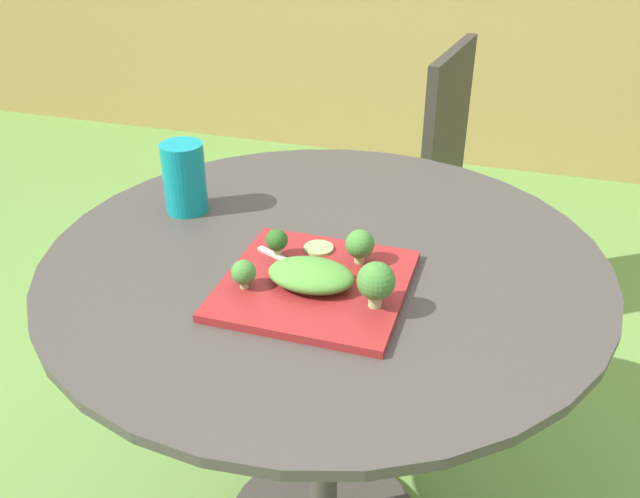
# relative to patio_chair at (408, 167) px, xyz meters

# --- Properties ---
(bamboo_fence) EXTENTS (8.00, 0.08, 1.50)m
(bamboo_fence) POSITION_rel_patio_chair_xyz_m (0.02, 1.40, 0.22)
(bamboo_fence) COLOR #A8894C
(bamboo_fence) RESTS_ON ground_plane
(patio_table) EXTENTS (0.98, 0.98, 0.76)m
(patio_table) POSITION_rel_patio_chair_xyz_m (0.02, -0.96, -0.02)
(patio_table) COLOR #423D38
(patio_table) RESTS_ON ground_plane
(patio_chair) EXTENTS (0.49, 0.49, 0.90)m
(patio_chair) POSITION_rel_patio_chair_xyz_m (0.00, 0.00, 0.00)
(patio_chair) COLOR #332D28
(patio_chair) RESTS_ON ground_plane
(salad_plate) EXTENTS (0.29, 0.29, 0.01)m
(salad_plate) POSITION_rel_patio_chair_xyz_m (0.04, -1.07, 0.24)
(salad_plate) COLOR maroon
(salad_plate) RESTS_ON patio_table
(drinking_glass) EXTENTS (0.08, 0.08, 0.14)m
(drinking_glass) POSITION_rel_patio_chair_xyz_m (-0.28, -0.88, 0.29)
(drinking_glass) COLOR #0F8C93
(drinking_glass) RESTS_ON patio_table
(fork) EXTENTS (0.15, 0.08, 0.00)m
(fork) POSITION_rel_patio_chair_xyz_m (0.00, -1.04, 0.25)
(fork) COLOR silver
(fork) RESTS_ON salad_plate
(lettuce_mound) EXTENTS (0.14, 0.09, 0.04)m
(lettuce_mound) POSITION_rel_patio_chair_xyz_m (0.04, -1.09, 0.26)
(lettuce_mound) COLOR #519338
(lettuce_mound) RESTS_ON salad_plate
(broccoli_floret_0) EXTENTS (0.05, 0.05, 0.06)m
(broccoli_floret_0) POSITION_rel_patio_chair_xyz_m (0.09, -1.00, 0.28)
(broccoli_floret_0) COLOR #99B770
(broccoli_floret_0) RESTS_ON salad_plate
(broccoli_floret_1) EXTENTS (0.06, 0.06, 0.07)m
(broccoli_floret_1) POSITION_rel_patio_chair_xyz_m (0.15, -1.11, 0.29)
(broccoli_floret_1) COLOR #99B770
(broccoli_floret_1) RESTS_ON salad_plate
(broccoli_floret_2) EXTENTS (0.04, 0.04, 0.05)m
(broccoli_floret_2) POSITION_rel_patio_chair_xyz_m (-0.06, -1.12, 0.27)
(broccoli_floret_2) COLOR #99B770
(broccoli_floret_2) RESTS_ON salad_plate
(broccoli_floret_3) EXTENTS (0.04, 0.04, 0.05)m
(broccoli_floret_3) POSITION_rel_patio_chair_xyz_m (-0.04, -1.02, 0.27)
(broccoli_floret_3) COLOR #99B770
(broccoli_floret_3) RESTS_ON salad_plate
(cucumber_slice_0) EXTENTS (0.05, 0.05, 0.01)m
(cucumber_slice_0) POSITION_rel_patio_chair_xyz_m (0.02, -0.98, 0.25)
(cucumber_slice_0) COLOR #8EB766
(cucumber_slice_0) RESTS_ON salad_plate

